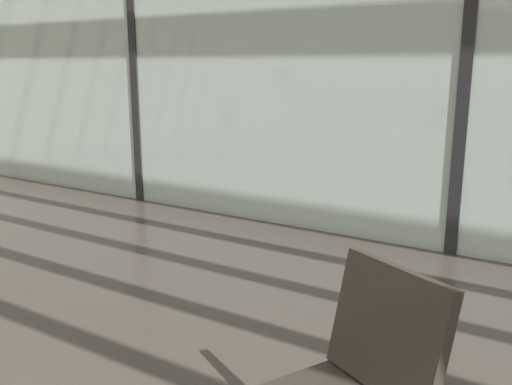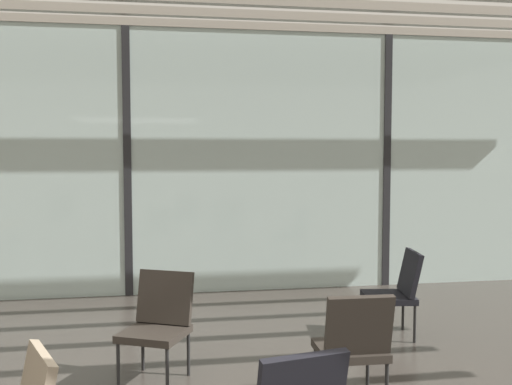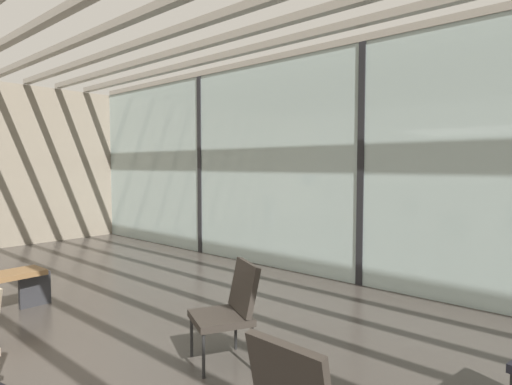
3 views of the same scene
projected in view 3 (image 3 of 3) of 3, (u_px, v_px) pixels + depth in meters
name	position (u px, v px, depth m)	size (l,w,h in m)	color
glass_curtain_wall	(362.00, 165.00, 6.11)	(14.00, 0.08, 3.45)	#A3B7B2
window_mullion_0	(201.00, 165.00, 8.45)	(0.10, 0.12, 3.45)	black
window_mullion_1	(362.00, 165.00, 6.11)	(0.10, 0.12, 3.45)	black
parked_airplane	(478.00, 161.00, 9.79)	(11.00, 3.67, 3.67)	silver
lounge_chair_4	(230.00, 306.00, 3.75)	(0.66, 0.68, 0.87)	#28231E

